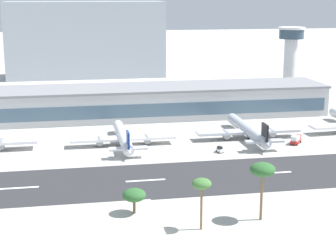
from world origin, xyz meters
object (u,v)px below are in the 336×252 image
Objects in this scene: service_baggage_tug_0 at (220,150)px; service_box_truck_1 at (296,139)px; palm_tree_1 at (263,171)px; airliner_navy_tail_gate_1 at (123,138)px; palm_tree_0 at (202,185)px; distant_hotel_block at (85,39)px; airliner_black_tail_gate_2 at (249,131)px; foreground_hangar at (68,250)px; palm_tree_2 at (134,197)px; control_tower at (291,52)px; terminal_building at (164,101)px.

service_box_truck_1 is (31.28, 6.14, 0.74)m from service_baggage_tug_0.
palm_tree_1 is at bearing -18.90° from service_baggage_tug_0.
airliner_navy_tail_gate_1 is 3.53× the size of palm_tree_0.
airliner_black_tail_gate_2 is at bearing -73.73° from distant_hotel_block.
service_baggage_tug_0 is 0.09× the size of foreground_hangar.
foreground_hangar is (-31.46, -14.28, -7.11)m from palm_tree_0.
distant_hotel_block reaches higher than airliner_black_tail_gate_2.
service_box_truck_1 is at bearing 60.69° from palm_tree_1.
palm_tree_2 is at bearing -41.80° from service_baggage_tug_0.
control_tower is at bearing -30.24° from airliner_black_tail_gate_2.
airliner_navy_tail_gate_1 is at bearing -115.94° from terminal_building.
terminal_building is 65.67m from service_baggage_tug_0.
service_box_truck_1 is (-38.19, -100.26, -21.77)m from control_tower.
terminal_building is 10.96× the size of palm_tree_2.
palm_tree_1 is (31.11, -262.00, -12.12)m from distant_hotel_block.
palm_tree_2 is at bearing -158.03° from palm_tree_0.
palm_tree_0 reaches higher than airliner_black_tail_gate_2.
palm_tree_0 is at bearing -172.48° from airliner_navy_tail_gate_1.
palm_tree_1 reaches higher than service_box_truck_1.
airliner_navy_tail_gate_1 is at bearing 97.20° from palm_tree_0.
palm_tree_1 is 51.32m from foreground_hangar.
airliner_navy_tail_gate_1 is 96.20m from foreground_hangar.
foreground_hangar is (-14.61, -7.48, -7.87)m from palm_tree_2.
palm_tree_2 is at bearing 27.12° from foreground_hangar.
terminal_building is 54.66m from airliner_black_tail_gate_2.
terminal_building reaches higher than foreground_hangar.
control_tower is 6.10× the size of service_box_truck_1.
distant_hotel_block is at bearing 93.26° from palm_tree_0.
distant_hotel_block is (-29.19, 135.86, 18.01)m from terminal_building.
palm_tree_2 is (-30.97, -135.98, 4.93)m from terminal_building.
distant_hotel_block is at bearing 16.61° from airliner_black_tail_gate_2.
airliner_navy_tail_gate_1 is at bearing -88.45° from distant_hotel_block.
control_tower is at bearing 65.61° from palm_tree_1.
airliner_black_tail_gate_2 is at bearing -88.48° from airliner_navy_tail_gate_1.
control_tower is at bearing 58.47° from palm_tree_2.
palm_tree_1 is (-6.58, -61.29, 11.79)m from service_baggage_tug_0.
airliner_black_tail_gate_2 is 13.95× the size of service_baggage_tug_0.
airliner_navy_tail_gate_1 is at bearing 77.14° from foreground_hangar.
service_box_truck_1 is (15.13, -10.07, -1.44)m from airliner_black_tail_gate_2.
terminal_building is 11.72× the size of palm_tree_0.
terminal_building is 43.04× the size of service_baggage_tug_0.
palm_tree_1 is (-76.04, -167.69, -10.73)m from control_tower.
foreground_hangar is (-123.54, -185.01, -19.56)m from control_tower.
distant_hotel_block reaches higher than service_box_truck_1.
service_box_truck_1 is 105.24m from palm_tree_2.
control_tower is at bearing 28.05° from terminal_building.
service_baggage_tug_0 is at bearing -114.61° from airliner_navy_tail_gate_1.
airliner_navy_tail_gate_1 reaches higher than service_box_truck_1.
palm_tree_1 is 0.38× the size of foreground_hangar.
distant_hotel_block is 265.83m from palm_tree_0.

